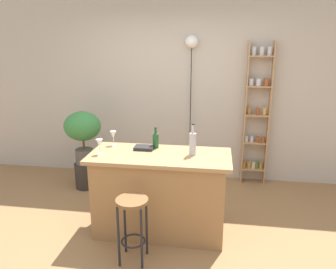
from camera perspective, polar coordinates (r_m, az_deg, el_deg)
ground at (r=3.64m, az=-2.18°, el=-18.61°), size 12.00×12.00×0.00m
back_wall at (r=4.97m, az=1.85°, el=8.29°), size 6.40×0.10×2.80m
kitchen_counter at (r=3.67m, az=-1.37°, el=-10.08°), size 1.50×0.67×0.91m
bar_stool at (r=3.20m, az=-6.19°, el=-13.87°), size 0.30×0.30×0.65m
spice_shelf at (r=4.89m, az=15.14°, el=3.55°), size 0.35×0.14×2.07m
plant_stool at (r=4.95m, az=-14.04°, el=-6.85°), size 0.31×0.31×0.37m
potted_plant at (r=4.74m, az=-14.59°, el=0.78°), size 0.51×0.46×0.76m
bottle_wine_red at (r=3.67m, az=-2.16°, el=-1.00°), size 0.07×0.07×0.24m
bottle_soda_blue at (r=3.45m, az=4.29°, el=-1.51°), size 0.07×0.07×0.34m
wine_glass_left at (r=3.82m, az=-9.47°, el=-0.10°), size 0.07×0.07×0.16m
wine_glass_center at (r=3.54m, az=-11.79°, el=-1.53°), size 0.07×0.07×0.16m
cookbook at (r=3.65m, az=-4.18°, el=-2.30°), size 0.21×0.15×0.03m
pendant_globe_light at (r=4.80m, az=4.11°, el=15.19°), size 0.18×0.18×2.14m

